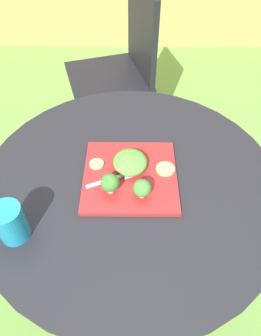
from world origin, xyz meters
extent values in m
plane|color=#669342|center=(0.00, 0.00, 0.00)|extent=(12.00, 12.00, 0.00)
cylinder|color=black|center=(0.00, 0.00, 0.70)|extent=(0.89, 0.89, 0.02)
cylinder|color=black|center=(0.00, 0.00, 0.37)|extent=(0.06, 0.06, 0.65)
cylinder|color=black|center=(0.00, 0.00, 0.02)|extent=(0.44, 0.44, 0.04)
cube|color=black|center=(-0.14, 0.98, 0.43)|extent=(0.55, 0.55, 0.03)
cube|color=black|center=(0.05, 1.04, 0.68)|extent=(0.15, 0.41, 0.45)
cylinder|color=black|center=(-0.36, 1.10, 0.22)|extent=(0.02, 0.02, 0.43)
cylinder|color=black|center=(-0.26, 0.76, 0.22)|extent=(0.02, 0.02, 0.43)
cylinder|color=black|center=(-0.02, 1.21, 0.22)|extent=(0.02, 0.02, 0.43)
cylinder|color=black|center=(0.09, 0.86, 0.22)|extent=(0.02, 0.02, 0.43)
cube|color=maroon|center=(0.00, 0.00, 0.72)|extent=(0.27, 0.27, 0.01)
cylinder|color=teal|center=(-0.29, -0.19, 0.76)|extent=(0.08, 0.08, 0.11)
cylinder|color=#156886|center=(-0.29, -0.19, 0.75)|extent=(0.07, 0.07, 0.07)
cube|color=silver|center=(-0.07, -0.03, 0.73)|extent=(0.11, 0.05, 0.00)
cube|color=silver|center=(0.00, 0.00, 0.73)|extent=(0.05, 0.04, 0.00)
ellipsoid|color=#519338|center=(0.00, 0.03, 0.75)|extent=(0.10, 0.11, 0.05)
cylinder|color=#99B770|center=(0.03, -0.08, 0.73)|extent=(0.02, 0.02, 0.01)
sphere|color=#427F33|center=(0.03, -0.08, 0.76)|extent=(0.05, 0.05, 0.05)
cylinder|color=#99B770|center=(-0.05, -0.06, 0.73)|extent=(0.02, 0.02, 0.02)
sphere|color=#38752D|center=(-0.05, -0.06, 0.76)|extent=(0.05, 0.05, 0.05)
cylinder|color=#8EB766|center=(0.10, 0.02, 0.73)|extent=(0.06, 0.06, 0.01)
cylinder|color=#8EB766|center=(-0.10, 0.04, 0.73)|extent=(0.04, 0.04, 0.01)
camera|label=1|loc=(0.01, -0.58, 1.40)|focal=32.37mm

